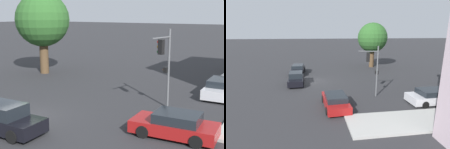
{
  "view_description": "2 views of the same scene",
  "coord_description": "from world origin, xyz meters",
  "views": [
    {
      "loc": [
        13.24,
        -12.12,
        6.05
      ],
      "look_at": [
        2.87,
        5.18,
        2.01
      ],
      "focal_mm": 50.0,
      "sensor_mm": 36.0,
      "label": 1
    },
    {
      "loc": [
        22.31,
        0.12,
        6.35
      ],
      "look_at": [
        0.78,
        3.29,
        1.03
      ],
      "focal_mm": 28.0,
      "sensor_mm": 36.0,
      "label": 2
    }
  ],
  "objects": [
    {
      "name": "ground_plane",
      "position": [
        0.0,
        0.0,
        0.0
      ],
      "size": [
        300.0,
        300.0,
        0.0
      ],
      "primitive_type": "plane",
      "color": "#28282B"
    },
    {
      "name": "street_tree",
      "position": [
        -8.53,
        10.95,
        5.28
      ],
      "size": [
        5.28,
        5.28,
        7.99
      ],
      "color": "#4C3823",
      "rests_on": "ground_plane"
    },
    {
      "name": "traffic_signal",
      "position": [
        6.22,
        5.92,
        3.26
      ],
      "size": [
        0.53,
        2.06,
        5.04
      ],
      "rotation": [
        0.0,
        0.0,
        2.95
      ],
      "color": "#515456",
      "rests_on": "ground_plane"
    },
    {
      "name": "crossing_car_1",
      "position": [
        0.87,
        -1.98,
        0.71
      ],
      "size": [
        4.1,
        2.0,
        1.51
      ],
      "rotation": [
        0.0,
        0.0,
        0.04
      ],
      "color": "black",
      "rests_on": "ground_plane"
    },
    {
      "name": "crossing_car_2",
      "position": [
        8.42,
        1.94,
        0.6
      ],
      "size": [
        4.28,
        2.18,
        1.24
      ],
      "rotation": [
        0.0,
        0.0,
        3.2
      ],
      "color": "maroon",
      "rests_on": "ground_plane"
    },
    {
      "name": "parked_car_0",
      "position": [
        8.78,
        10.9,
        0.63
      ],
      "size": [
        2.12,
        4.74,
        1.32
      ],
      "rotation": [
        0.0,
        0.0,
        1.59
      ],
      "color": "#B7B7BC",
      "rests_on": "ground_plane"
    }
  ]
}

